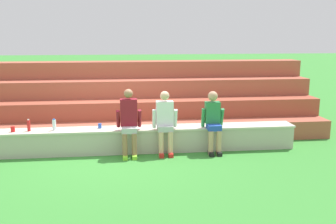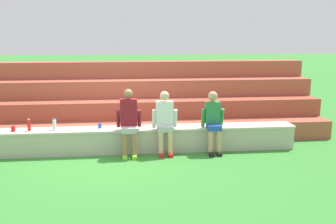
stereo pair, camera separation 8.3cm
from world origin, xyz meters
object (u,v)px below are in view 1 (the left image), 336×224
at_px(plastic_cup_right_end, 100,126).
at_px(plastic_cup_left_end, 13,129).
at_px(person_left_of_center, 165,121).
at_px(person_center, 213,120).
at_px(water_bottle_mid_right, 54,125).
at_px(water_bottle_near_left, 29,125).
at_px(person_far_left, 129,121).

bearing_deg(plastic_cup_right_end, plastic_cup_left_end, -176.70).
distance_m(person_left_of_center, person_center, 1.08).
relative_size(water_bottle_mid_right, water_bottle_near_left, 0.97).
bearing_deg(water_bottle_mid_right, person_center, -4.13).
bearing_deg(person_far_left, water_bottle_near_left, 173.18).
height_order(person_center, plastic_cup_right_end, person_center).
bearing_deg(plastic_cup_left_end, plastic_cup_right_end, 3.30).
height_order(water_bottle_mid_right, water_bottle_near_left, water_bottle_near_left).
xyz_separation_m(person_left_of_center, water_bottle_mid_right, (-2.42, 0.26, -0.09)).
relative_size(water_bottle_near_left, plastic_cup_left_end, 2.32).
bearing_deg(person_far_left, water_bottle_mid_right, 170.66).
bearing_deg(water_bottle_mid_right, person_left_of_center, -6.21).
xyz_separation_m(person_far_left, person_center, (1.87, 0.02, -0.04)).
relative_size(water_bottle_mid_right, plastic_cup_right_end, 2.45).
bearing_deg(person_center, water_bottle_mid_right, 175.87).
bearing_deg(person_far_left, plastic_cup_left_end, 174.65).
bearing_deg(person_left_of_center, plastic_cup_right_end, 166.84).
distance_m(person_left_of_center, water_bottle_near_left, 2.97).
bearing_deg(water_bottle_near_left, water_bottle_mid_right, 0.93).
height_order(water_bottle_near_left, plastic_cup_left_end, water_bottle_near_left).
bearing_deg(water_bottle_mid_right, person_far_left, -9.34).
height_order(person_left_of_center, person_center, person_left_of_center).
relative_size(water_bottle_near_left, plastic_cup_right_end, 2.52).
relative_size(person_far_left, person_center, 1.06).
height_order(person_far_left, plastic_cup_right_end, person_far_left).
distance_m(person_far_left, plastic_cup_left_end, 2.51).
relative_size(person_far_left, person_left_of_center, 1.04).
bearing_deg(person_center, person_far_left, -179.53).
xyz_separation_m(person_far_left, person_left_of_center, (0.79, 0.01, -0.02)).
xyz_separation_m(person_center, plastic_cup_right_end, (-2.52, 0.33, -0.14)).
bearing_deg(person_left_of_center, person_far_left, -179.63).
xyz_separation_m(water_bottle_mid_right, water_bottle_near_left, (-0.54, -0.01, 0.00)).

